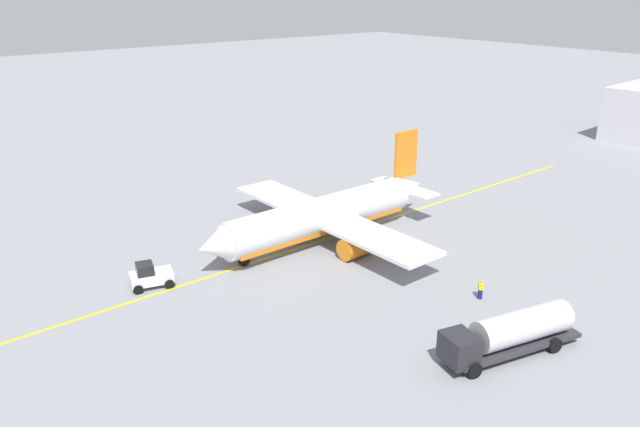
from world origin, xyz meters
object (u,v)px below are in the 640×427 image
(fuel_tanker, at_px, (511,332))
(safety_cone_nose, at_px, (170,274))
(airplane, at_px, (324,216))
(pushback_tug, at_px, (150,276))
(refueling_worker, at_px, (480,289))

(fuel_tanker, xyz_separation_m, safety_cone_nose, (13.42, -25.98, -1.39))
(safety_cone_nose, bearing_deg, fuel_tanker, 117.32)
(airplane, distance_m, fuel_tanker, 24.27)
(pushback_tug, bearing_deg, safety_cone_nose, -166.99)
(airplane, relative_size, fuel_tanker, 2.53)
(pushback_tug, bearing_deg, airplane, 175.54)
(airplane, height_order, refueling_worker, airplane)
(safety_cone_nose, bearing_deg, refueling_worker, 133.32)
(airplane, height_order, safety_cone_nose, airplane)
(airplane, bearing_deg, safety_cone_nose, -6.65)
(pushback_tug, xyz_separation_m, safety_cone_nose, (-2.01, -0.46, -0.67))
(pushback_tug, relative_size, refueling_worker, 2.34)
(safety_cone_nose, bearing_deg, pushback_tug, 13.01)
(fuel_tanker, bearing_deg, pushback_tug, -58.83)
(airplane, xyz_separation_m, fuel_tanker, (2.66, 24.11, -0.90))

